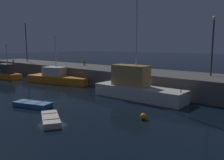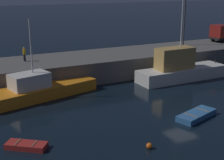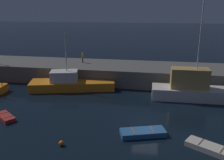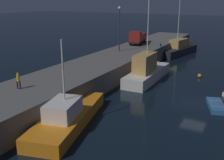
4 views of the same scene
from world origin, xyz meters
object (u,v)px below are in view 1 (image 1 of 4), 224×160
at_px(lamp_post_east, 213,41).
at_px(dockworker, 84,61).
at_px(fishing_trawler_red, 136,87).
at_px(bollard_west, 13,61).
at_px(dinghy_orange_near, 51,119).
at_px(fishing_boat_blue, 59,78).
at_px(fishing_trawler_green, 6,73).
at_px(rowboat_white_mid, 33,104).
at_px(mooring_buoy_near, 143,116).
at_px(lamp_post_west, 26,39).

xyz_separation_m(lamp_post_east, dockworker, (-22.10, -0.44, -3.26)).
bearing_deg(fishing_trawler_red, bollard_west, 175.64).
xyz_separation_m(dinghy_orange_near, dockworker, (-15.68, 18.22, 3.15)).
bearing_deg(fishing_trawler_red, fishing_boat_blue, 176.20).
bearing_deg(dockworker, fishing_boat_blue, -90.71).
bearing_deg(lamp_post_east, fishing_trawler_green, -164.47).
bearing_deg(rowboat_white_mid, dinghy_orange_near, -16.41).
relative_size(fishing_boat_blue, bollard_west, 26.06).
distance_m(mooring_buoy_near, bollard_west, 40.47).
relative_size(dinghy_orange_near, rowboat_white_mid, 0.93).
height_order(rowboat_white_mid, dockworker, dockworker).
xyz_separation_m(fishing_boat_blue, lamp_post_east, (22.17, 6.13, 5.79)).
bearing_deg(fishing_trawler_red, dockworker, 157.22).
distance_m(rowboat_white_mid, lamp_post_west, 33.41).
bearing_deg(mooring_buoy_near, rowboat_white_mid, -160.51).
xyz_separation_m(fishing_trawler_red, fishing_boat_blue, (-16.17, 1.07, -0.46)).
relative_size(fishing_boat_blue, lamp_post_east, 1.67).
bearing_deg(bollard_west, fishing_trawler_green, -35.71).
relative_size(fishing_trawler_red, fishing_trawler_green, 1.70).
bearing_deg(lamp_post_east, fishing_trawler_red, -129.80).
bearing_deg(dockworker, mooring_buoy_near, -31.35).
bearing_deg(fishing_trawler_green, bollard_west, 144.29).
distance_m(fishing_trawler_red, dinghy_orange_near, 11.51).
height_order(fishing_boat_blue, fishing_trawler_green, fishing_boat_blue).
xyz_separation_m(fishing_boat_blue, bollard_west, (-18.31, 1.56, 1.83)).
xyz_separation_m(fishing_trawler_red, bollard_west, (-34.48, 2.63, 1.37)).
bearing_deg(lamp_post_west, bollard_west, -92.86).
relative_size(fishing_trawler_green, mooring_buoy_near, 13.48).
xyz_separation_m(fishing_trawler_green, bollard_west, (-6.70, 4.82, 1.69)).
bearing_deg(fishing_trawler_red, lamp_post_west, 170.34).
bearing_deg(rowboat_white_mid, dockworker, 121.83).
bearing_deg(mooring_buoy_near, bollard_west, 167.55).
xyz_separation_m(rowboat_white_mid, lamp_post_west, (-28.55, 15.72, 7.36)).
height_order(dinghy_orange_near, lamp_post_east, lamp_post_east).
xyz_separation_m(lamp_post_west, dockworker, (18.22, 0.92, -4.21)).
xyz_separation_m(fishing_trawler_green, dinghy_orange_near, (27.36, -9.27, -0.76)).
height_order(fishing_trawler_red, fishing_boat_blue, fishing_trawler_red).
bearing_deg(rowboat_white_mid, fishing_boat_blue, 133.52).
height_order(mooring_buoy_near, lamp_post_west, lamp_post_west).
bearing_deg(rowboat_white_mid, lamp_post_east, 55.42).
distance_m(fishing_trawler_red, rowboat_white_mid, 11.49).
bearing_deg(bollard_west, fishing_boat_blue, -4.86).
bearing_deg(dinghy_orange_near, fishing_trawler_red, 87.90).
bearing_deg(lamp_post_east, fishing_boat_blue, -164.55).
bearing_deg(rowboat_white_mid, lamp_post_west, 151.17).
xyz_separation_m(rowboat_white_mid, mooring_buoy_near, (10.74, 3.80, 0.04)).
bearing_deg(lamp_post_west, dinghy_orange_near, -27.03).
xyz_separation_m(fishing_trawler_red, dockworker, (-16.10, 6.76, 2.06)).
height_order(lamp_post_east, dockworker, lamp_post_east).
relative_size(rowboat_white_mid, lamp_post_east, 0.59).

